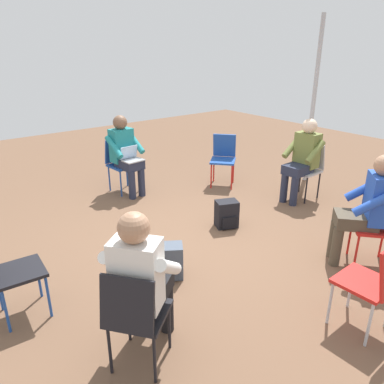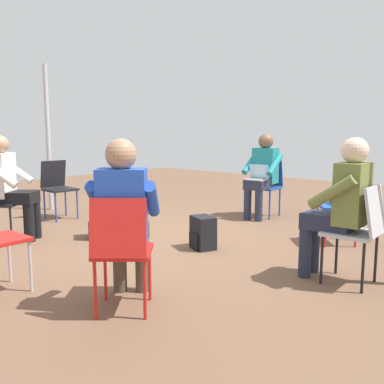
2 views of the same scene
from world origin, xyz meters
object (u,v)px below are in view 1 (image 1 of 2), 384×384
person_in_white (142,276)px  person_with_laptop (125,151)px  chair_west (8,268)px  chair_northeast (223,156)px  backpack_by_empty_chair (227,215)px  chair_north (120,161)px  chair_southeast (382,223)px  chair_east (308,166)px  chair_southwest (135,313)px  person_in_blue (368,205)px  chair_south (374,280)px  person_in_olive (303,156)px  backpack_near_laptop_user (169,263)px

person_in_white → person_with_laptop: bearing=115.6°
chair_west → chair_northeast: 3.96m
backpack_by_empty_chair → person_in_white: bearing=-148.7°
chair_north → person_in_white: (-1.53, -3.24, 0.20)m
chair_north → chair_southeast: (1.09, -3.71, 0.00)m
chair_north → person_with_laptop: (0.01, -0.17, 0.20)m
chair_east → person_in_white: person_in_white is taller
chair_southwest → person_in_white: size_ratio=0.69×
chair_east → backpack_by_empty_chair: size_ratio=2.36×
person_in_blue → person_with_laptop: bearing=64.6°
chair_southeast → person_with_laptop: (-1.08, 3.54, 0.20)m
chair_north → chair_east: same height
chair_northeast → backpack_by_empty_chair: chair_northeast is taller
chair_north → chair_south: same height
person_in_olive → person_in_white: size_ratio=1.00×
chair_north → backpack_near_laptop_user: 2.66m
chair_northeast → chair_south: bearing=115.0°
chair_southwest → chair_west: bearing=168.1°
chair_southeast → chair_south: bearing=162.7°
chair_east → person_in_blue: person_in_blue is taller
person_with_laptop → person_in_olive: size_ratio=1.00×
chair_southwest → chair_east: bearing=71.3°
chair_north → chair_southwest: (-1.66, -3.34, 0.00)m
chair_south → chair_southwest: same height
chair_north → person_in_white: size_ratio=0.69×
chair_south → chair_southwest: size_ratio=1.00×
backpack_near_laptop_user → chair_southeast: bearing=-32.3°
chair_southwest → backpack_by_empty_chair: (2.10, 1.30, -0.34)m
chair_southeast → backpack_near_laptop_user: 2.27m
person_in_blue → chair_southeast: bearing=-90.0°
backpack_by_empty_chair → person_with_laptop: bearing=102.9°
chair_east → person_with_laptop: bearing=46.4°
person_in_blue → backpack_near_laptop_user: 2.15m
chair_west → backpack_near_laptop_user: (1.41, -0.32, -0.34)m
chair_south → backpack_by_empty_chair: size_ratio=2.36×
person_in_blue → chair_east: bearing=12.2°
person_in_olive → person_in_blue: size_ratio=1.00×
person_in_olive → person_in_blue: 1.83m
chair_northeast → chair_southeast: bearing=130.4°
chair_west → backpack_near_laptop_user: size_ratio=2.36×
person_in_white → backpack_by_empty_chair: bearing=83.6°
person_with_laptop → person_in_blue: size_ratio=1.00×
chair_north → backpack_near_laptop_user: size_ratio=2.36×
chair_south → chair_east: bearing=44.1°
person_in_olive → backpack_by_empty_chair: size_ratio=3.44×
chair_northeast → person_with_laptop: (-1.49, 0.64, 0.20)m
chair_south → person_in_white: person_in_white is taller
chair_south → backpack_by_empty_chair: chair_south is taller
chair_northeast → person_in_blue: bearing=127.8°
chair_southeast → chair_west: (-3.31, 1.52, 0.00)m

